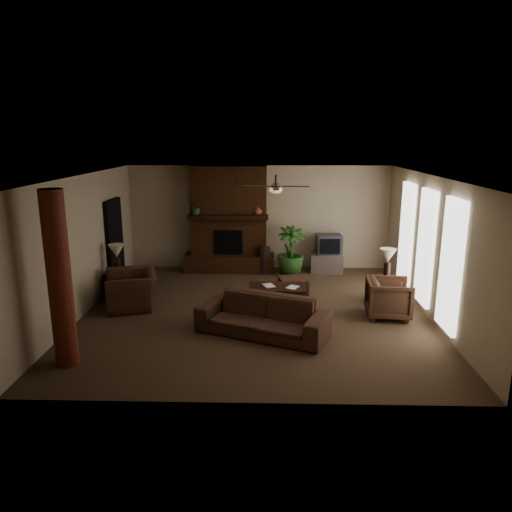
{
  "coord_description": "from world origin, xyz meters",
  "views": [
    {
      "loc": [
        0.26,
        -9.36,
        3.55
      ],
      "look_at": [
        0.0,
        0.4,
        1.1
      ],
      "focal_mm": 33.62,
      "sensor_mm": 36.0,
      "label": 1
    }
  ],
  "objects_px": {
    "sofa": "(263,310)",
    "side_table_left": "(120,283)",
    "armchair_right": "(389,297)",
    "ottoman": "(293,287)",
    "coffee_table": "(277,289)",
    "side_table_right": "(384,289)",
    "lamp_right": "(388,258)",
    "floor_vase": "(264,257)",
    "armchair_left": "(131,284)",
    "tv_stand": "(327,263)",
    "floor_plant": "(291,262)",
    "log_column": "(59,280)",
    "lamp_left": "(117,253)"
  },
  "relations": [
    {
      "from": "floor_vase",
      "to": "sofa",
      "type": "bearing_deg",
      "value": -89.73
    },
    {
      "from": "armchair_left",
      "to": "side_table_right",
      "type": "distance_m",
      "value": 5.49
    },
    {
      "from": "floor_plant",
      "to": "ottoman",
      "type": "bearing_deg",
      "value": -90.49
    },
    {
      "from": "sofa",
      "to": "armchair_right",
      "type": "bearing_deg",
      "value": 42.57
    },
    {
      "from": "side_table_left",
      "to": "side_table_right",
      "type": "relative_size",
      "value": 1.0
    },
    {
      "from": "floor_plant",
      "to": "side_table_right",
      "type": "height_order",
      "value": "floor_plant"
    },
    {
      "from": "sofa",
      "to": "side_table_right",
      "type": "relative_size",
      "value": 4.34
    },
    {
      "from": "log_column",
      "to": "lamp_right",
      "type": "xyz_separation_m",
      "value": [
        5.79,
        3.11,
        -0.4
      ]
    },
    {
      "from": "armchair_right",
      "to": "tv_stand",
      "type": "relative_size",
      "value": 1.01
    },
    {
      "from": "log_column",
      "to": "floor_plant",
      "type": "relative_size",
      "value": 2.18
    },
    {
      "from": "armchair_right",
      "to": "ottoman",
      "type": "relative_size",
      "value": 1.43
    },
    {
      "from": "floor_plant",
      "to": "side_table_left",
      "type": "xyz_separation_m",
      "value": [
        -3.99,
        -1.71,
        -0.08
      ]
    },
    {
      "from": "ottoman",
      "to": "side_table_left",
      "type": "xyz_separation_m",
      "value": [
        -3.98,
        -0.08,
        0.08
      ]
    },
    {
      "from": "log_column",
      "to": "armchair_left",
      "type": "xyz_separation_m",
      "value": [
        0.3,
        2.66,
        -0.89
      ]
    },
    {
      "from": "armchair_left",
      "to": "tv_stand",
      "type": "height_order",
      "value": "armchair_left"
    },
    {
      "from": "sofa",
      "to": "tv_stand",
      "type": "bearing_deg",
      "value": 90.81
    },
    {
      "from": "side_table_left",
      "to": "lamp_right",
      "type": "height_order",
      "value": "lamp_right"
    },
    {
      "from": "ottoman",
      "to": "floor_vase",
      "type": "xyz_separation_m",
      "value": [
        -0.68,
        1.82,
        0.23
      ]
    },
    {
      "from": "sofa",
      "to": "side_table_left",
      "type": "distance_m",
      "value": 3.96
    },
    {
      "from": "side_table_right",
      "to": "lamp_right",
      "type": "bearing_deg",
      "value": -59.95
    },
    {
      "from": "log_column",
      "to": "side_table_right",
      "type": "bearing_deg",
      "value": 28.6
    },
    {
      "from": "armchair_left",
      "to": "armchair_right",
      "type": "relative_size",
      "value": 1.35
    },
    {
      "from": "tv_stand",
      "to": "side_table_right",
      "type": "distance_m",
      "value": 2.53
    },
    {
      "from": "armchair_right",
      "to": "ottoman",
      "type": "bearing_deg",
      "value": 59.49
    },
    {
      "from": "tv_stand",
      "to": "side_table_left",
      "type": "xyz_separation_m",
      "value": [
        -4.98,
        -2.03,
        0.03
      ]
    },
    {
      "from": "armchair_right",
      "to": "lamp_right",
      "type": "xyz_separation_m",
      "value": [
        0.16,
        0.91,
        0.57
      ]
    },
    {
      "from": "coffee_table",
      "to": "sofa",
      "type": "bearing_deg",
      "value": -100.54
    },
    {
      "from": "tv_stand",
      "to": "side_table_right",
      "type": "xyz_separation_m",
      "value": [
        0.99,
        -2.33,
        0.03
      ]
    },
    {
      "from": "ottoman",
      "to": "side_table_right",
      "type": "relative_size",
      "value": 1.09
    },
    {
      "from": "log_column",
      "to": "armchair_left",
      "type": "height_order",
      "value": "log_column"
    },
    {
      "from": "log_column",
      "to": "coffee_table",
      "type": "bearing_deg",
      "value": 39.69
    },
    {
      "from": "floor_vase",
      "to": "lamp_right",
      "type": "relative_size",
      "value": 1.18
    },
    {
      "from": "lamp_right",
      "to": "ottoman",
      "type": "bearing_deg",
      "value": 168.44
    },
    {
      "from": "sofa",
      "to": "ottoman",
      "type": "height_order",
      "value": "sofa"
    },
    {
      "from": "armchair_right",
      "to": "side_table_right",
      "type": "height_order",
      "value": "armchair_right"
    },
    {
      "from": "floor_plant",
      "to": "lamp_right",
      "type": "bearing_deg",
      "value": -45.73
    },
    {
      "from": "armchair_right",
      "to": "coffee_table",
      "type": "relative_size",
      "value": 0.72
    },
    {
      "from": "coffee_table",
      "to": "side_table_left",
      "type": "bearing_deg",
      "value": 170.2
    },
    {
      "from": "tv_stand",
      "to": "lamp_right",
      "type": "bearing_deg",
      "value": -61.93
    },
    {
      "from": "sofa",
      "to": "side_table_right",
      "type": "bearing_deg",
      "value": 57.56
    },
    {
      "from": "floor_vase",
      "to": "side_table_right",
      "type": "relative_size",
      "value": 1.4
    },
    {
      "from": "armchair_left",
      "to": "side_table_right",
      "type": "bearing_deg",
      "value": 78.41
    },
    {
      "from": "sofa",
      "to": "armchair_right",
      "type": "height_order",
      "value": "sofa"
    },
    {
      "from": "armchair_left",
      "to": "side_table_left",
      "type": "xyz_separation_m",
      "value": [
        -0.5,
        0.78,
        -0.23
      ]
    },
    {
      "from": "lamp_left",
      "to": "log_column",
      "type": "bearing_deg",
      "value": -86.63
    },
    {
      "from": "lamp_left",
      "to": "floor_plant",
      "type": "bearing_deg",
      "value": 23.79
    },
    {
      "from": "lamp_left",
      "to": "tv_stand",
      "type": "bearing_deg",
      "value": 22.7
    },
    {
      "from": "armchair_left",
      "to": "side_table_right",
      "type": "height_order",
      "value": "armchair_left"
    },
    {
      "from": "armchair_left",
      "to": "tv_stand",
      "type": "distance_m",
      "value": 5.3
    },
    {
      "from": "coffee_table",
      "to": "tv_stand",
      "type": "xyz_separation_m",
      "value": [
        1.38,
        2.65,
        -0.12
      ]
    }
  ]
}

